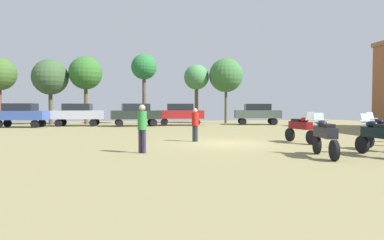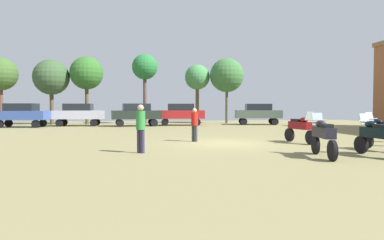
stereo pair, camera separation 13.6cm
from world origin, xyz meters
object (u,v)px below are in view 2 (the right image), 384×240
at_px(car_5, 136,113).
at_px(tree_5, 51,77).
at_px(person_1, 195,122).
at_px(tree_2, 227,75).
at_px(motorcycle_1, 376,135).
at_px(car_1, 258,112).
at_px(motorcycle_7, 383,132).
at_px(tree_6, 197,78).
at_px(motorcycle_3, 323,136).
at_px(tree_3, 145,68).
at_px(person_3, 141,125).
at_px(tree_1, 87,73).
at_px(car_3, 78,113).
at_px(tree_4, 1,74).
at_px(motorcycle_4, 300,128).
at_px(car_4, 181,113).
at_px(car_2, 22,113).

xyz_separation_m(car_5, tree_5, (-8.19, 4.12, 3.38)).
height_order(person_1, tree_2, tree_2).
relative_size(motorcycle_1, car_5, 0.48).
distance_m(motorcycle_1, car_1, 20.95).
height_order(motorcycle_7, tree_6, tree_6).
xyz_separation_m(motorcycle_3, tree_3, (-5.90, 23.66, 4.83)).
xyz_separation_m(person_3, tree_1, (-5.35, 21.83, 3.91)).
bearing_deg(car_3, tree_4, 71.02).
bearing_deg(car_1, motorcycle_1, -178.43).
bearing_deg(motorcycle_1, motorcycle_4, 93.49).
xyz_separation_m(motorcycle_1, motorcycle_4, (-0.64, 4.50, 0.01)).
bearing_deg(tree_3, tree_2, 0.95).
distance_m(motorcycle_1, tree_1, 27.69).
bearing_deg(tree_6, car_1, -36.45).
height_order(motorcycle_1, tree_3, tree_3).
relative_size(motorcycle_4, person_3, 1.22).
xyz_separation_m(motorcycle_4, tree_6, (-1.75, 20.16, 4.00)).
height_order(car_5, tree_6, tree_6).
distance_m(motorcycle_7, tree_6, 23.99).
height_order(motorcycle_4, tree_6, tree_6).
xyz_separation_m(car_4, tree_2, (5.16, 3.36, 3.79)).
relative_size(tree_1, tree_3, 0.95).
bearing_deg(car_5, tree_4, 65.46).
relative_size(person_1, person_3, 0.91).
relative_size(car_5, tree_5, 0.71).
relative_size(motorcycle_1, car_4, 0.49).
xyz_separation_m(motorcycle_7, car_4, (-5.84, 19.21, 0.43)).
bearing_deg(tree_6, motorcycle_1, -84.46).
xyz_separation_m(car_5, person_3, (0.49, -17.84, -0.11)).
bearing_deg(tree_1, tree_5, 177.66).
bearing_deg(tree_5, motorcycle_4, -50.26).
bearing_deg(person_1, tree_2, -69.39).
height_order(car_4, tree_2, tree_2).
bearing_deg(car_2, car_1, -79.32).
relative_size(motorcycle_1, car_2, 0.48).
bearing_deg(car_5, motorcycle_7, -159.16).
relative_size(motorcycle_1, car_3, 0.49).
bearing_deg(tree_3, motorcycle_4, -69.45).
xyz_separation_m(car_2, person_1, (12.57, -13.60, -0.21)).
distance_m(motorcycle_4, tree_5, 25.58).
relative_size(motorcycle_7, tree_1, 0.33).
distance_m(car_2, tree_2, 19.55).
distance_m(motorcycle_4, car_1, 16.63).
distance_m(car_3, tree_6, 12.51).
relative_size(motorcycle_4, car_3, 0.50).
relative_size(car_5, tree_2, 0.67).
distance_m(person_1, tree_4, 24.21).
height_order(motorcycle_3, person_3, person_3).
bearing_deg(tree_5, tree_4, -178.01).
height_order(tree_4, tree_6, tree_4).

